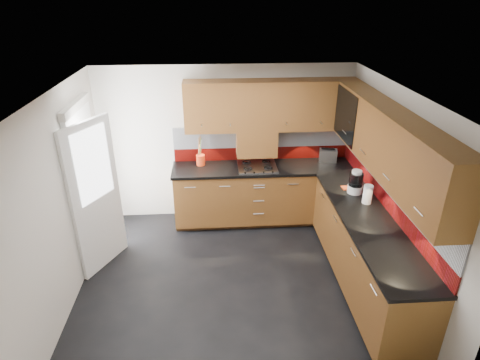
{
  "coord_description": "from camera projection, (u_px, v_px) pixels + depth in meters",
  "views": [
    {
      "loc": [
        -0.19,
        -3.98,
        3.38
      ],
      "look_at": [
        0.13,
        0.65,
        1.14
      ],
      "focal_mm": 30.0,
      "sensor_mm": 36.0,
      "label": 1
    }
  ],
  "objects": [
    {
      "name": "room",
      "position": [
        232.0,
        176.0,
        4.41
      ],
      "size": [
        4.0,
        3.8,
        2.64
      ],
      "color": "black"
    },
    {
      "name": "base_cabinets",
      "position": [
        306.0,
        221.0,
        5.58
      ],
      "size": [
        2.7,
        3.2,
        0.95
      ],
      "color": "brown",
      "rests_on": "room"
    },
    {
      "name": "countertop",
      "position": [
        308.0,
        191.0,
        5.36
      ],
      "size": [
        2.72,
        3.22,
        0.04
      ],
      "color": "black",
      "rests_on": "base_cabinets"
    },
    {
      "name": "backsplash",
      "position": [
        322.0,
        164.0,
        5.44
      ],
      "size": [
        2.7,
        3.2,
        0.54
      ],
      "color": "maroon",
      "rests_on": "countertop"
    },
    {
      "name": "upper_cabinets",
      "position": [
        326.0,
        123.0,
        5.04
      ],
      "size": [
        2.5,
        3.2,
        0.72
      ],
      "color": "brown",
      "rests_on": "room"
    },
    {
      "name": "extractor_hood",
      "position": [
        256.0,
        142.0,
        6.0
      ],
      "size": [
        0.6,
        0.33,
        0.4
      ],
      "primitive_type": "cube",
      "color": "brown",
      "rests_on": "room"
    },
    {
      "name": "glass_cabinet",
      "position": [
        356.0,
        113.0,
        5.31
      ],
      "size": [
        0.32,
        0.8,
        0.66
      ],
      "color": "black",
      "rests_on": "room"
    },
    {
      "name": "back_door",
      "position": [
        92.0,
        188.0,
        5.17
      ],
      "size": [
        0.42,
        1.19,
        2.04
      ],
      "color": "white",
      "rests_on": "room"
    },
    {
      "name": "gas_hob",
      "position": [
        257.0,
        166.0,
        5.99
      ],
      "size": [
        0.58,
        0.51,
        0.04
      ],
      "color": "silver",
      "rests_on": "countertop"
    },
    {
      "name": "utensil_pot",
      "position": [
        201.0,
        159.0,
        6.04
      ],
      "size": [
        0.13,
        0.13,
        0.47
      ],
      "color": "red",
      "rests_on": "countertop"
    },
    {
      "name": "toaster",
      "position": [
        328.0,
        155.0,
        6.18
      ],
      "size": [
        0.3,
        0.22,
        0.19
      ],
      "color": "silver",
      "rests_on": "countertop"
    },
    {
      "name": "food_processor",
      "position": [
        356.0,
        183.0,
        5.21
      ],
      "size": [
        0.19,
        0.19,
        0.32
      ],
      "color": "white",
      "rests_on": "countertop"
    },
    {
      "name": "paper_towel",
      "position": [
        368.0,
        194.0,
        4.97
      ],
      "size": [
        0.14,
        0.14,
        0.24
      ],
      "primitive_type": "cylinder",
      "rotation": [
        0.0,
        0.0,
        -0.22
      ],
      "color": "white",
      "rests_on": "countertop"
    },
    {
      "name": "orange_cloth",
      "position": [
        347.0,
        188.0,
        5.37
      ],
      "size": [
        0.14,
        0.12,
        0.01
      ],
      "primitive_type": "cube",
      "rotation": [
        0.0,
        0.0,
        0.07
      ],
      "color": "#E04A18",
      "rests_on": "countertop"
    }
  ]
}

